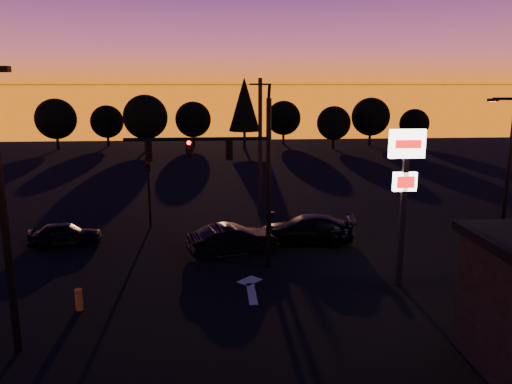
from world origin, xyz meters
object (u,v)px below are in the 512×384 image
Objects in this scene: traffic_signal_mast at (234,166)px; secondary_signal at (148,181)px; car_mid at (233,239)px; parking_lot_light at (1,196)px; car_right at (306,229)px; streetlight at (507,168)px; car_left at (65,234)px; pylon_sign at (405,174)px; bollard at (79,300)px.

traffic_signal_mast is 9.19m from secondary_signal.
traffic_signal_mast is 1.86× the size of car_mid.
traffic_signal_mast is at bearing 164.41° from car_mid.
parking_lot_light is 1.74× the size of car_right.
streetlight reaches higher than car_left.
pylon_sign is 9.46m from car_mid.
pylon_sign is 8.00m from streetlight.
pylon_sign reaches higher than bollard.
parking_lot_light is at bearing 125.25° from car_mid.
pylon_sign reaches higher than car_mid.
parking_lot_light is at bearing -136.63° from traffic_signal_mast.
car_left is 0.82× the size of car_mid.
pylon_sign is 8.00m from car_right.
car_left is at bearing 98.41° from parking_lot_light.
parking_lot_light reaches higher than car_mid.
parking_lot_light is at bearing -162.77° from pylon_sign.
secondary_signal is 7.54m from car_mid.
secondary_signal is 1.14× the size of car_left.
traffic_signal_mast reaches higher than bollard.
traffic_signal_mast is 9.96× the size of bollard.
traffic_signal_mast is 10.19m from parking_lot_light.
secondary_signal is 5.75m from car_left.
car_right is (-9.93, 2.14, -3.66)m from streetlight.
car_mid is (-0.01, 2.16, -4.18)m from traffic_signal_mast.
streetlight is 21.33m from bollard.
parking_lot_light reaches higher than bollard.
parking_lot_light is (-2.50, -14.49, 2.41)m from secondary_signal.
streetlight is at bearing 21.65° from parking_lot_light.
parking_lot_light reaches higher than car_right.
secondary_signal is 0.94× the size of car_mid.
car_mid is (4.89, -5.33, -2.10)m from secondary_signal.
pylon_sign is 1.29× the size of car_right.
bollard is at bearing -170.08° from car_left.
car_mid is (6.20, 6.15, 0.33)m from bollard.
pylon_sign reaches higher than car_right.
car_right is at bearing 42.82° from parking_lot_light.
bollard is (-1.31, -11.48, -2.43)m from secondary_signal.
pylon_sign is at bearing -121.75° from car_left.
car_right is at bearing -23.19° from secondary_signal.
traffic_signal_mast is 6.88m from car_right.
secondary_signal is (-4.90, 7.49, -2.07)m from traffic_signal_mast.
car_right is (10.29, 7.63, 0.33)m from bollard.
traffic_signal_mast reaches higher than car_left.
bollard is at bearing 68.40° from parking_lot_light.
car_right is (-3.02, 6.14, -4.15)m from pylon_sign.
secondary_signal is 0.54× the size of streetlight.
parking_lot_light reaches higher than secondary_signal.
car_mid is (-14.02, 0.65, -3.66)m from streetlight.
streetlight is at bearing -105.90° from car_left.
traffic_signal_mast is 7.52m from pylon_sign.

